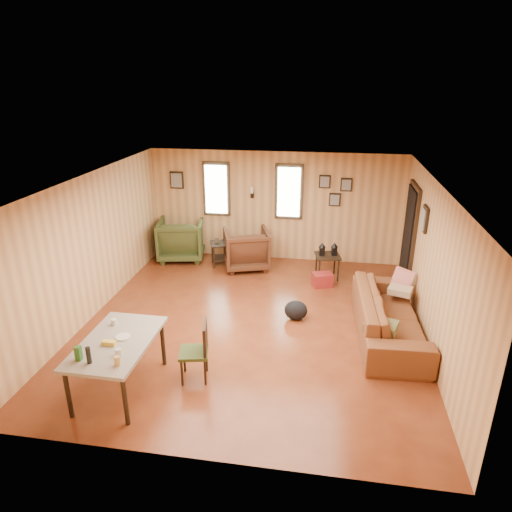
{
  "coord_description": "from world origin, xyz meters",
  "views": [
    {
      "loc": [
        1.14,
        -6.63,
        3.87
      ],
      "look_at": [
        0.0,
        0.4,
        1.05
      ],
      "focal_mm": 32.0,
      "sensor_mm": 36.0,
      "label": 1
    }
  ],
  "objects_px": {
    "side_table": "(328,254)",
    "dining_table": "(116,346)",
    "recliner_brown": "(246,247)",
    "end_table": "(222,250)",
    "sofa": "(390,309)",
    "recliner_green": "(181,237)"
  },
  "relations": [
    {
      "from": "side_table",
      "to": "recliner_green",
      "type": "bearing_deg",
      "value": 170.44
    },
    {
      "from": "end_table",
      "to": "side_table",
      "type": "relative_size",
      "value": 0.81
    },
    {
      "from": "recliner_brown",
      "to": "sofa",
      "type": "bearing_deg",
      "value": 121.23
    },
    {
      "from": "recliner_green",
      "to": "recliner_brown",
      "type": "bearing_deg",
      "value": 158.49
    },
    {
      "from": "sofa",
      "to": "recliner_green",
      "type": "distance_m",
      "value": 5.02
    },
    {
      "from": "end_table",
      "to": "dining_table",
      "type": "xyz_separation_m",
      "value": [
        -0.34,
        -4.42,
        0.32
      ]
    },
    {
      "from": "end_table",
      "to": "dining_table",
      "type": "distance_m",
      "value": 4.44
    },
    {
      "from": "recliner_brown",
      "to": "dining_table",
      "type": "height_order",
      "value": "recliner_brown"
    },
    {
      "from": "side_table",
      "to": "end_table",
      "type": "bearing_deg",
      "value": 171.43
    },
    {
      "from": "recliner_brown",
      "to": "end_table",
      "type": "relative_size",
      "value": 1.51
    },
    {
      "from": "sofa",
      "to": "side_table",
      "type": "distance_m",
      "value": 2.34
    },
    {
      "from": "side_table",
      "to": "dining_table",
      "type": "distance_m",
      "value": 4.84
    },
    {
      "from": "sofa",
      "to": "end_table",
      "type": "distance_m",
      "value": 4.09
    },
    {
      "from": "end_table",
      "to": "side_table",
      "type": "height_order",
      "value": "side_table"
    },
    {
      "from": "sofa",
      "to": "side_table",
      "type": "bearing_deg",
      "value": 22.7
    },
    {
      "from": "side_table",
      "to": "dining_table",
      "type": "relative_size",
      "value": 0.53
    },
    {
      "from": "recliner_brown",
      "to": "recliner_green",
      "type": "bearing_deg",
      "value": -28.48
    },
    {
      "from": "end_table",
      "to": "recliner_green",
      "type": "bearing_deg",
      "value": 168.18
    },
    {
      "from": "dining_table",
      "to": "side_table",
      "type": "bearing_deg",
      "value": 57.77
    },
    {
      "from": "side_table",
      "to": "dining_table",
      "type": "bearing_deg",
      "value": -122.71
    },
    {
      "from": "end_table",
      "to": "recliner_brown",
      "type": "bearing_deg",
      "value": -8.84
    },
    {
      "from": "sofa",
      "to": "recliner_brown",
      "type": "bearing_deg",
      "value": 46.39
    }
  ]
}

